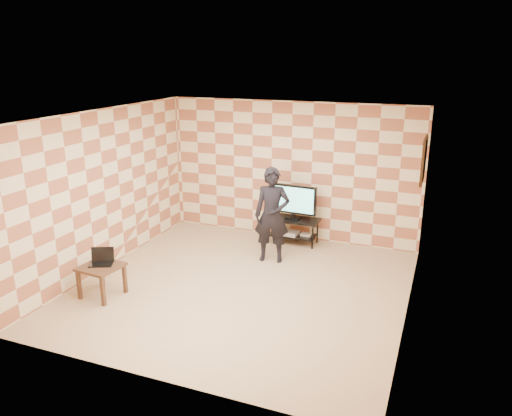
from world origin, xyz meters
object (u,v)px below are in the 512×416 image
object	(u,v)px
person	(272,215)
tv_stand	(293,225)
side_table	(101,271)
tv	(293,200)

from	to	relation	value
person	tv_stand	bearing A→B (deg)	72.93
tv_stand	side_table	distance (m)	3.78
person	side_table	bearing A→B (deg)	-142.30
tv_stand	side_table	world-z (taller)	same
tv_stand	person	xyz separation A→B (m)	(-0.10, -0.95, 0.48)
tv_stand	person	world-z (taller)	person
tv	side_table	distance (m)	3.81
tv	person	size ratio (longest dim) A/B	0.54
tv_stand	person	bearing A→B (deg)	-95.74
tv	side_table	size ratio (longest dim) A/B	1.48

